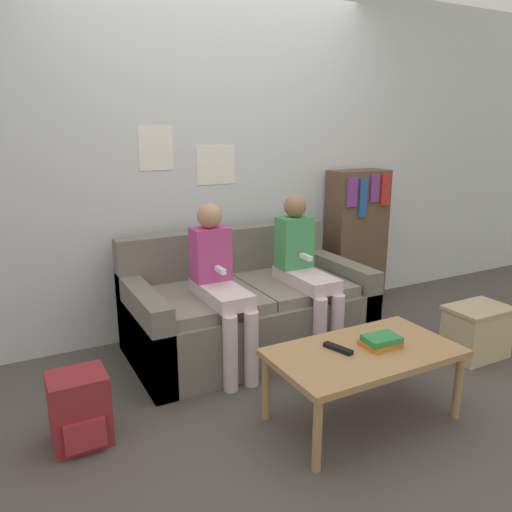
{
  "coord_description": "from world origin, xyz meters",
  "views": [
    {
      "loc": [
        -1.51,
        -2.41,
        1.55
      ],
      "look_at": [
        0.0,
        0.42,
        0.71
      ],
      "focal_mm": 35.0,
      "sensor_mm": 36.0,
      "label": 1
    }
  ],
  "objects_px": {
    "person_right": "(305,267)",
    "tv_remote": "(338,348)",
    "storage_box": "(476,331)",
    "couch": "(247,310)",
    "coffee_table": "(364,357)",
    "bookshelf": "(356,238)",
    "backpack": "(80,409)",
    "person_left": "(220,281)"
  },
  "relations": [
    {
      "from": "person_right",
      "to": "tv_remote",
      "type": "bearing_deg",
      "value": -112.01
    },
    {
      "from": "person_right",
      "to": "storage_box",
      "type": "bearing_deg",
      "value": -34.56
    },
    {
      "from": "couch",
      "to": "storage_box",
      "type": "bearing_deg",
      "value": -33.61
    },
    {
      "from": "coffee_table",
      "to": "bookshelf",
      "type": "height_order",
      "value": "bookshelf"
    },
    {
      "from": "person_right",
      "to": "coffee_table",
      "type": "bearing_deg",
      "value": -103.28
    },
    {
      "from": "person_right",
      "to": "bookshelf",
      "type": "relative_size",
      "value": 0.92
    },
    {
      "from": "couch",
      "to": "bookshelf",
      "type": "distance_m",
      "value": 1.34
    },
    {
      "from": "couch",
      "to": "bookshelf",
      "type": "bearing_deg",
      "value": 16.03
    },
    {
      "from": "tv_remote",
      "to": "bookshelf",
      "type": "height_order",
      "value": "bookshelf"
    },
    {
      "from": "couch",
      "to": "backpack",
      "type": "relative_size",
      "value": 4.45
    },
    {
      "from": "couch",
      "to": "backpack",
      "type": "xyz_separation_m",
      "value": [
        -1.25,
        -0.61,
        -0.09
      ]
    },
    {
      "from": "coffee_table",
      "to": "bookshelf",
      "type": "xyz_separation_m",
      "value": [
        1.12,
        1.46,
        0.24
      ]
    },
    {
      "from": "couch",
      "to": "tv_remote",
      "type": "distance_m",
      "value": 1.05
    },
    {
      "from": "coffee_table",
      "to": "person_left",
      "type": "relative_size",
      "value": 0.93
    },
    {
      "from": "coffee_table",
      "to": "backpack",
      "type": "height_order",
      "value": "coffee_table"
    },
    {
      "from": "person_left",
      "to": "backpack",
      "type": "relative_size",
      "value": 2.9
    },
    {
      "from": "couch",
      "to": "coffee_table",
      "type": "distance_m",
      "value": 1.12
    },
    {
      "from": "person_left",
      "to": "backpack",
      "type": "xyz_separation_m",
      "value": [
        -0.95,
        -0.41,
        -0.42
      ]
    },
    {
      "from": "coffee_table",
      "to": "storage_box",
      "type": "bearing_deg",
      "value": 10.87
    },
    {
      "from": "person_right",
      "to": "tv_remote",
      "type": "height_order",
      "value": "person_right"
    },
    {
      "from": "tv_remote",
      "to": "bookshelf",
      "type": "bearing_deg",
      "value": 31.49
    },
    {
      "from": "coffee_table",
      "to": "person_left",
      "type": "distance_m",
      "value": 1.02
    },
    {
      "from": "tv_remote",
      "to": "person_left",
      "type": "bearing_deg",
      "value": 92.94
    },
    {
      "from": "couch",
      "to": "tv_remote",
      "type": "relative_size",
      "value": 9.46
    },
    {
      "from": "person_left",
      "to": "person_right",
      "type": "xyz_separation_m",
      "value": [
        0.64,
        0.0,
        0.0
      ]
    },
    {
      "from": "bookshelf",
      "to": "storage_box",
      "type": "distance_m",
      "value": 1.31
    },
    {
      "from": "person_left",
      "to": "bookshelf",
      "type": "xyz_separation_m",
      "value": [
        1.55,
        0.57,
        -0.0
      ]
    },
    {
      "from": "tv_remote",
      "to": "coffee_table",
      "type": "bearing_deg",
      "value": -42.44
    },
    {
      "from": "couch",
      "to": "coffee_table",
      "type": "relative_size",
      "value": 1.65
    },
    {
      "from": "coffee_table",
      "to": "tv_remote",
      "type": "height_order",
      "value": "tv_remote"
    },
    {
      "from": "backpack",
      "to": "person_left",
      "type": "bearing_deg",
      "value": 23.12
    },
    {
      "from": "couch",
      "to": "coffee_table",
      "type": "xyz_separation_m",
      "value": [
        0.13,
        -1.11,
        0.09
      ]
    },
    {
      "from": "bookshelf",
      "to": "storage_box",
      "type": "bearing_deg",
      "value": -86.82
    },
    {
      "from": "person_left",
      "to": "person_right",
      "type": "bearing_deg",
      "value": 0.08
    },
    {
      "from": "storage_box",
      "to": "coffee_table",
      "type": "bearing_deg",
      "value": -169.13
    },
    {
      "from": "couch",
      "to": "bookshelf",
      "type": "relative_size",
      "value": 1.39
    },
    {
      "from": "tv_remote",
      "to": "storage_box",
      "type": "height_order",
      "value": "tv_remote"
    },
    {
      "from": "backpack",
      "to": "tv_remote",
      "type": "bearing_deg",
      "value": -19.03
    },
    {
      "from": "person_right",
      "to": "couch",
      "type": "bearing_deg",
      "value": 149.18
    },
    {
      "from": "person_right",
      "to": "backpack",
      "type": "distance_m",
      "value": 1.7
    },
    {
      "from": "couch",
      "to": "person_right",
      "type": "xyz_separation_m",
      "value": [
        0.34,
        -0.21,
        0.33
      ]
    },
    {
      "from": "bookshelf",
      "to": "person_left",
      "type": "bearing_deg",
      "value": -159.92
    }
  ]
}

